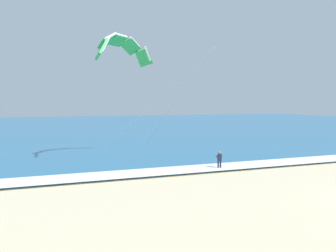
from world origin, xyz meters
TOP-DOWN VIEW (x-y plane):
  - sea at (0.00, 71.11)m, footprint 200.00×120.00m
  - surf_foam at (0.00, 12.11)m, footprint 200.00×2.87m
  - surfboard at (-4.13, 11.69)m, footprint 0.81×1.47m
  - kitesurfer at (-4.12, 11.70)m, footprint 0.62×0.61m
  - kite_primary at (-10.82, 20.30)m, footprint 9.61×10.69m

SIDE VIEW (x-z plane):
  - surfboard at x=-4.13m, z-range -0.02..0.07m
  - sea at x=0.00m, z-range 0.00..0.20m
  - surf_foam at x=0.00m, z-range 0.20..0.24m
  - kitesurfer at x=-4.12m, z-range 0.10..1.79m
  - kite_primary at x=-10.82m, z-range 5.77..17.44m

